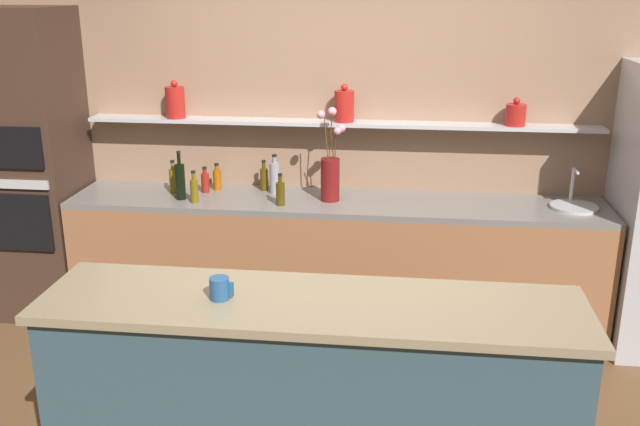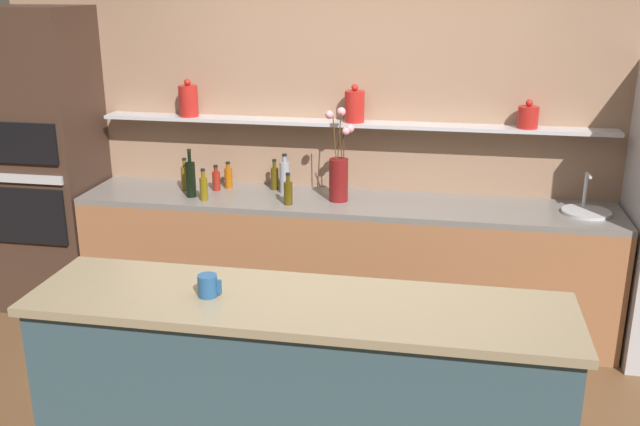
{
  "view_description": "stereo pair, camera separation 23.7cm",
  "coord_description": "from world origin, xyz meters",
  "px_view_note": "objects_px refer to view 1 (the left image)",
  "views": [
    {
      "loc": [
        0.38,
        -3.38,
        2.34
      ],
      "look_at": [
        -0.07,
        0.33,
        1.12
      ],
      "focal_mm": 40.0,
      "sensor_mm": 36.0,
      "label": 1
    },
    {
      "loc": [
        0.61,
        -3.34,
        2.34
      ],
      "look_at": [
        -0.07,
        0.33,
        1.12
      ],
      "focal_mm": 40.0,
      "sensor_mm": 36.0,
      "label": 2
    }
  ],
  "objects_px": {
    "bottle_wine_2": "(180,181)",
    "bottle_oil_7": "(174,180)",
    "flower_vase": "(331,172)",
    "bottle_oil_4": "(194,190)",
    "bottle_spirit_6": "(275,177)",
    "coffee_mug": "(220,288)",
    "bottle_oil_0": "(264,178)",
    "oven_tower": "(29,166)",
    "bottle_sauce_1": "(205,182)",
    "bottle_sauce_3": "(217,179)",
    "bottle_oil_5": "(280,193)",
    "sink_fixture": "(574,205)"
  },
  "relations": [
    {
      "from": "bottle_oil_4",
      "to": "coffee_mug",
      "type": "bearing_deg",
      "value": -69.93
    },
    {
      "from": "bottle_sauce_3",
      "to": "oven_tower",
      "type": "bearing_deg",
      "value": -173.31
    },
    {
      "from": "flower_vase",
      "to": "coffee_mug",
      "type": "distance_m",
      "value": 1.87
    },
    {
      "from": "bottle_oil_0",
      "to": "bottle_sauce_3",
      "type": "height_order",
      "value": "bottle_oil_0"
    },
    {
      "from": "coffee_mug",
      "to": "sink_fixture",
      "type": "bearing_deg",
      "value": 44.52
    },
    {
      "from": "bottle_oil_4",
      "to": "bottle_spirit_6",
      "type": "xyz_separation_m",
      "value": [
        0.5,
        0.29,
        0.03
      ]
    },
    {
      "from": "flower_vase",
      "to": "bottle_spirit_6",
      "type": "bearing_deg",
      "value": 162.77
    },
    {
      "from": "bottle_wine_2",
      "to": "coffee_mug",
      "type": "relative_size",
      "value": 3.16
    },
    {
      "from": "oven_tower",
      "to": "bottle_sauce_1",
      "type": "relative_size",
      "value": 11.88
    },
    {
      "from": "oven_tower",
      "to": "sink_fixture",
      "type": "relative_size",
      "value": 7.07
    },
    {
      "from": "oven_tower",
      "to": "bottle_sauce_1",
      "type": "height_order",
      "value": "oven_tower"
    },
    {
      "from": "flower_vase",
      "to": "bottle_sauce_1",
      "type": "bearing_deg",
      "value": 174.29
    },
    {
      "from": "oven_tower",
      "to": "bottle_wine_2",
      "type": "xyz_separation_m",
      "value": [
        1.13,
        -0.1,
        -0.04
      ]
    },
    {
      "from": "oven_tower",
      "to": "bottle_spirit_6",
      "type": "relative_size",
      "value": 7.86
    },
    {
      "from": "bottle_oil_4",
      "to": "bottle_oil_5",
      "type": "xyz_separation_m",
      "value": [
        0.58,
        0.01,
        -0.0
      ]
    },
    {
      "from": "bottle_wine_2",
      "to": "bottle_spirit_6",
      "type": "distance_m",
      "value": 0.65
    },
    {
      "from": "sink_fixture",
      "to": "oven_tower",
      "type": "bearing_deg",
      "value": -179.82
    },
    {
      "from": "bottle_oil_0",
      "to": "bottle_sauce_1",
      "type": "xyz_separation_m",
      "value": [
        -0.4,
        -0.1,
        -0.01
      ]
    },
    {
      "from": "bottle_oil_7",
      "to": "coffee_mug",
      "type": "xyz_separation_m",
      "value": [
        0.83,
        -1.9,
        0.06
      ]
    },
    {
      "from": "oven_tower",
      "to": "coffee_mug",
      "type": "xyz_separation_m",
      "value": [
        1.86,
        -1.85,
        -0.02
      ]
    },
    {
      "from": "bottle_spirit_6",
      "to": "bottle_oil_5",
      "type": "bearing_deg",
      "value": -72.36
    },
    {
      "from": "coffee_mug",
      "to": "bottle_oil_7",
      "type": "bearing_deg",
      "value": 113.57
    },
    {
      "from": "flower_vase",
      "to": "coffee_mug",
      "type": "bearing_deg",
      "value": -98.84
    },
    {
      "from": "bottle_wine_2",
      "to": "bottle_sauce_3",
      "type": "bearing_deg",
      "value": 53.95
    },
    {
      "from": "bottle_oil_0",
      "to": "coffee_mug",
      "type": "distance_m",
      "value": 2.04
    },
    {
      "from": "bottle_sauce_1",
      "to": "flower_vase",
      "type": "bearing_deg",
      "value": -5.71
    },
    {
      "from": "bottle_wine_2",
      "to": "bottle_oil_7",
      "type": "distance_m",
      "value": 0.18
    },
    {
      "from": "oven_tower",
      "to": "bottle_oil_4",
      "type": "xyz_separation_m",
      "value": [
        1.25,
        -0.17,
        -0.08
      ]
    },
    {
      "from": "bottle_spirit_6",
      "to": "coffee_mug",
      "type": "distance_m",
      "value": 1.97
    },
    {
      "from": "flower_vase",
      "to": "sink_fixture",
      "type": "bearing_deg",
      "value": 0.68
    },
    {
      "from": "sink_fixture",
      "to": "bottle_wine_2",
      "type": "height_order",
      "value": "bottle_wine_2"
    },
    {
      "from": "bottle_oil_4",
      "to": "bottle_oil_0",
      "type": "bearing_deg",
      "value": 40.65
    },
    {
      "from": "bottle_sauce_1",
      "to": "bottle_oil_5",
      "type": "height_order",
      "value": "bottle_oil_5"
    },
    {
      "from": "bottle_oil_0",
      "to": "bottle_spirit_6",
      "type": "bearing_deg",
      "value": -35.19
    },
    {
      "from": "bottle_oil_5",
      "to": "bottle_spirit_6",
      "type": "bearing_deg",
      "value": 107.64
    },
    {
      "from": "flower_vase",
      "to": "bottle_oil_4",
      "type": "relative_size",
      "value": 2.85
    },
    {
      "from": "flower_vase",
      "to": "bottle_sauce_3",
      "type": "height_order",
      "value": "flower_vase"
    },
    {
      "from": "bottle_sauce_3",
      "to": "bottle_oil_5",
      "type": "xyz_separation_m",
      "value": [
        0.51,
        -0.31,
        0.01
      ]
    },
    {
      "from": "oven_tower",
      "to": "bottle_sauce_1",
      "type": "xyz_separation_m",
      "value": [
        1.25,
        0.08,
        -0.09
      ]
    },
    {
      "from": "bottle_oil_0",
      "to": "bottle_wine_2",
      "type": "relative_size",
      "value": 0.65
    },
    {
      "from": "bottle_oil_0",
      "to": "bottle_oil_4",
      "type": "xyz_separation_m",
      "value": [
        -0.41,
        -0.35,
        0.0
      ]
    },
    {
      "from": "bottle_wine_2",
      "to": "bottle_oil_7",
      "type": "height_order",
      "value": "bottle_wine_2"
    },
    {
      "from": "bottle_wine_2",
      "to": "coffee_mug",
      "type": "height_order",
      "value": "bottle_wine_2"
    },
    {
      "from": "bottle_sauce_3",
      "to": "bottle_spirit_6",
      "type": "height_order",
      "value": "bottle_spirit_6"
    },
    {
      "from": "bottle_sauce_1",
      "to": "bottle_spirit_6",
      "type": "relative_size",
      "value": 0.66
    },
    {
      "from": "flower_vase",
      "to": "bottle_oil_4",
      "type": "distance_m",
      "value": 0.92
    },
    {
      "from": "bottle_wine_2",
      "to": "bottle_spirit_6",
      "type": "relative_size",
      "value": 1.21
    },
    {
      "from": "bottle_spirit_6",
      "to": "bottle_sauce_1",
      "type": "bearing_deg",
      "value": -175.84
    },
    {
      "from": "bottle_oil_0",
      "to": "bottle_oil_5",
      "type": "height_order",
      "value": "bottle_oil_0"
    },
    {
      "from": "sink_fixture",
      "to": "coffee_mug",
      "type": "height_order",
      "value": "sink_fixture"
    }
  ]
}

